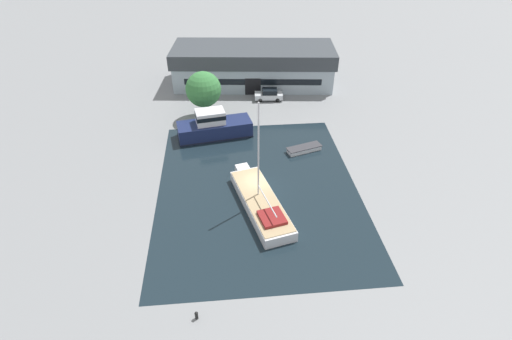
{
  "coord_description": "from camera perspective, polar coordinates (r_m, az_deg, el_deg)",
  "views": [
    {
      "loc": [
        -3.3,
        -33.46,
        26.28
      ],
      "look_at": [
        0.0,
        2.07,
        1.0
      ],
      "focal_mm": 28.0,
      "sensor_mm": 36.0,
      "label": 1
    }
  ],
  "objects": [
    {
      "name": "warehouse_building",
      "position": [
        66.19,
        -0.39,
        14.75
      ],
      "size": [
        26.26,
        12.01,
        5.98
      ],
      "rotation": [
        0.0,
        0.0,
        -0.1
      ],
      "color": "#99A8B2",
      "rests_on": "ground"
    },
    {
      "name": "parked_car",
      "position": [
        61.18,
        1.85,
        10.73
      ],
      "size": [
        4.29,
        2.14,
        1.7
      ],
      "rotation": [
        0.0,
        0.0,
        1.5
      ],
      "color": "silver",
      "rests_on": "ground"
    },
    {
      "name": "water_canal",
      "position": [
        42.67,
        0.26,
        -2.69
      ],
      "size": [
        21.09,
        27.61,
        0.01
      ],
      "primitive_type": "cube",
      "color": "black",
      "rests_on": "ground"
    },
    {
      "name": "ground_plane",
      "position": [
        42.68,
        0.26,
        -2.7
      ],
      "size": [
        440.0,
        440.0,
        0.0
      ],
      "primitive_type": "plane",
      "color": "gray"
    },
    {
      "name": "quay_tree_near_building",
      "position": [
        55.02,
        -7.53,
        11.35
      ],
      "size": [
        4.79,
        4.79,
        6.61
      ],
      "color": "brown",
      "rests_on": "ground"
    },
    {
      "name": "sailboat_moored",
      "position": [
        39.96,
        0.65,
        -4.61
      ],
      "size": [
        5.71,
        12.4,
        11.26
      ],
      "rotation": [
        0.0,
        0.0,
        0.24
      ],
      "color": "silver",
      "rests_on": "water_canal"
    },
    {
      "name": "mooring_bollard",
      "position": [
        31.79,
        -8.5,
        -19.82
      ],
      "size": [
        0.27,
        0.27,
        0.73
      ],
      "color": "black",
      "rests_on": "ground"
    },
    {
      "name": "small_dinghy",
      "position": [
        49.01,
        6.88,
        3.03
      ],
      "size": [
        4.55,
        2.66,
        0.6
      ],
      "rotation": [
        0.0,
        0.0,
        5.02
      ],
      "color": "silver",
      "rests_on": "water_canal"
    },
    {
      "name": "motor_cruiser",
      "position": [
        51.49,
        -6.05,
        6.16
      ],
      "size": [
        9.85,
        4.84,
        3.67
      ],
      "rotation": [
        0.0,
        0.0,
        1.74
      ],
      "color": "#19234C",
      "rests_on": "water_canal"
    }
  ]
}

